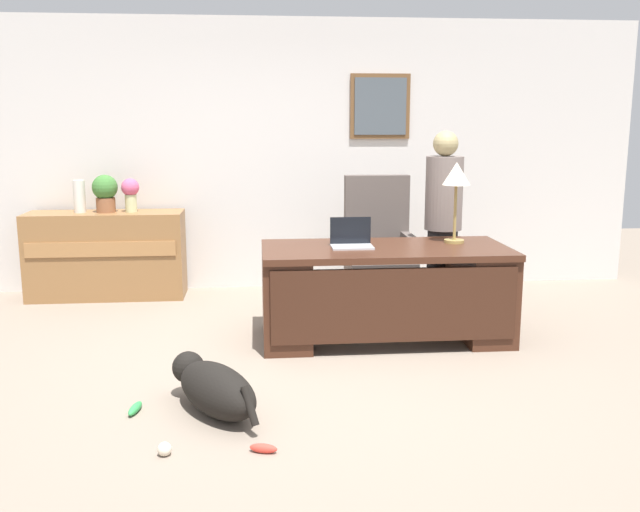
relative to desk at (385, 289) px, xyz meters
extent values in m
plane|color=gray|center=(-0.58, -0.66, -0.40)|extent=(12.00, 12.00, 0.00)
cube|color=silver|center=(-0.58, 1.94, 0.95)|extent=(7.00, 0.12, 2.70)
cube|color=brown|center=(0.27, 1.87, 1.43)|extent=(0.60, 0.03, 0.64)
cube|color=#49525A|center=(0.27, 1.85, 1.43)|extent=(0.52, 0.01, 0.56)
cube|color=#422316|center=(0.00, 0.03, 0.31)|extent=(1.91, 0.88, 0.05)
cube|color=#422316|center=(-0.78, 0.03, -0.06)|extent=(0.36, 0.82, 0.69)
cube|color=#422316|center=(0.78, 0.03, -0.06)|extent=(0.36, 0.82, 0.69)
cube|color=#381E13|center=(0.00, -0.38, -0.03)|extent=(1.81, 0.04, 0.55)
cube|color=olive|center=(-2.45, 1.59, 0.01)|extent=(1.48, 0.48, 0.83)
cube|color=#A16F40|center=(-2.45, 1.34, 0.11)|extent=(1.38, 0.02, 0.14)
cube|color=#564C47|center=(0.13, 0.94, -0.03)|extent=(0.60, 0.58, 0.18)
cylinder|color=black|center=(0.13, 0.94, -0.26)|extent=(0.10, 0.10, 0.28)
cylinder|color=black|center=(0.13, 0.94, -0.38)|extent=(0.52, 0.52, 0.05)
cube|color=#564C47|center=(0.13, 1.18, 0.43)|extent=(0.60, 0.12, 0.74)
cube|color=#564C47|center=(-0.13, 0.94, 0.17)|extent=(0.08, 0.50, 0.22)
cube|color=#564C47|center=(0.39, 0.94, 0.17)|extent=(0.08, 0.50, 0.22)
cylinder|color=#262323|center=(0.61, 0.63, -0.02)|extent=(0.26, 0.26, 0.78)
cylinder|color=slate|center=(0.61, 0.63, 0.68)|extent=(0.32, 0.32, 0.63)
sphere|color=tan|center=(0.61, 0.63, 1.10)|extent=(0.21, 0.21, 0.21)
ellipsoid|color=black|center=(-1.24, -1.34, -0.25)|extent=(0.64, 0.76, 0.30)
sphere|color=black|center=(-1.44, -1.04, -0.21)|extent=(0.20, 0.20, 0.20)
cylinder|color=black|center=(-1.05, -1.64, -0.23)|extent=(0.12, 0.15, 0.21)
cube|color=#B2B5BA|center=(-0.26, 0.02, 0.34)|extent=(0.32, 0.22, 0.01)
cube|color=black|center=(-0.26, 0.12, 0.45)|extent=(0.32, 0.01, 0.21)
cylinder|color=#9E8447|center=(0.59, 0.17, 0.34)|extent=(0.16, 0.16, 0.02)
cylinder|color=#9E8447|center=(0.59, 0.17, 0.58)|extent=(0.02, 0.02, 0.44)
cone|color=silver|center=(0.59, 0.17, 0.89)|extent=(0.22, 0.22, 0.18)
cylinder|color=beige|center=(-2.19, 1.59, 0.51)|extent=(0.11, 0.11, 0.17)
sphere|color=#D1547E|center=(-2.19, 1.59, 0.67)|extent=(0.17, 0.17, 0.17)
cylinder|color=silver|center=(-2.67, 1.59, 0.58)|extent=(0.11, 0.11, 0.31)
cylinder|color=brown|center=(-2.43, 1.59, 0.50)|extent=(0.18, 0.18, 0.14)
sphere|color=#3E7633|center=(-2.43, 1.59, 0.67)|extent=(0.24, 0.24, 0.24)
sphere|color=beige|center=(-1.49, -1.84, -0.37)|extent=(0.07, 0.07, 0.07)
ellipsoid|color=#E53F33|center=(-0.98, -1.85, -0.38)|extent=(0.16, 0.09, 0.05)
ellipsoid|color=green|center=(-1.73, -1.27, -0.38)|extent=(0.09, 0.19, 0.05)
camera|label=1|loc=(-1.00, -5.27, 1.30)|focal=39.47mm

